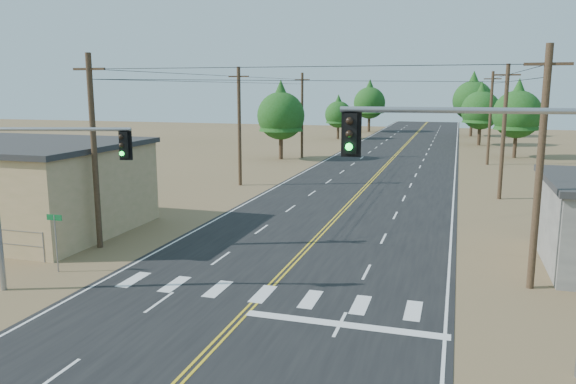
% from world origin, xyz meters
% --- Properties ---
extents(road, '(15.00, 200.00, 0.02)m').
position_xyz_m(road, '(0.00, 30.00, 0.01)').
color(road, black).
rests_on(road, ground).
extents(utility_pole_left_near, '(1.80, 0.30, 10.00)m').
position_xyz_m(utility_pole_left_near, '(-10.50, 12.00, 5.12)').
color(utility_pole_left_near, '#4C3826').
rests_on(utility_pole_left_near, ground).
extents(utility_pole_left_mid, '(1.80, 0.30, 10.00)m').
position_xyz_m(utility_pole_left_mid, '(-10.50, 32.00, 5.12)').
color(utility_pole_left_mid, '#4C3826').
rests_on(utility_pole_left_mid, ground).
extents(utility_pole_left_far, '(1.80, 0.30, 10.00)m').
position_xyz_m(utility_pole_left_far, '(-10.50, 52.00, 5.12)').
color(utility_pole_left_far, '#4C3826').
rests_on(utility_pole_left_far, ground).
extents(utility_pole_right_near, '(1.80, 0.30, 10.00)m').
position_xyz_m(utility_pole_right_near, '(10.50, 12.00, 5.12)').
color(utility_pole_right_near, '#4C3826').
rests_on(utility_pole_right_near, ground).
extents(utility_pole_right_mid, '(1.80, 0.30, 10.00)m').
position_xyz_m(utility_pole_right_mid, '(10.50, 32.00, 5.12)').
color(utility_pole_right_mid, '#4C3826').
rests_on(utility_pole_right_mid, ground).
extents(utility_pole_right_far, '(1.80, 0.30, 10.00)m').
position_xyz_m(utility_pole_right_far, '(10.50, 52.00, 5.12)').
color(utility_pole_right_far, '#4C3826').
rests_on(utility_pole_right_far, ground).
extents(signal_mast_left, '(5.58, 1.75, 6.86)m').
position_xyz_m(signal_mast_left, '(-8.92, 5.83, 4.65)').
color(signal_mast_left, gray).
rests_on(signal_mast_left, ground).
extents(signal_mast_right, '(7.23, 0.90, 7.88)m').
position_xyz_m(signal_mast_right, '(8.89, 4.25, 5.38)').
color(signal_mast_right, gray).
rests_on(signal_mast_right, ground).
extents(street_sign, '(0.80, 0.06, 2.68)m').
position_xyz_m(street_sign, '(-9.92, 8.00, 1.80)').
color(street_sign, gray).
rests_on(street_sign, ground).
extents(tree_left_near, '(5.52, 5.52, 9.20)m').
position_xyz_m(tree_left_near, '(-12.53, 50.09, 5.62)').
color(tree_left_near, '#3F2D1E').
rests_on(tree_left_near, ground).
extents(tree_left_mid, '(4.33, 4.33, 7.22)m').
position_xyz_m(tree_left_mid, '(-11.53, 77.91, 4.41)').
color(tree_left_mid, '#3F2D1E').
rests_on(tree_left_mid, ground).
extents(tree_left_far, '(5.93, 5.93, 9.88)m').
position_xyz_m(tree_left_far, '(-9.00, 94.37, 6.04)').
color(tree_left_far, '#3F2D1E').
rests_on(tree_left_far, ground).
extents(tree_right_near, '(5.65, 5.65, 9.41)m').
position_xyz_m(tree_right_near, '(13.86, 59.38, 5.76)').
color(tree_right_near, '#3F2D1E').
rests_on(tree_right_near, ground).
extents(tree_right_mid, '(5.51, 5.51, 9.18)m').
position_xyz_m(tree_right_mid, '(10.25, 73.75, 5.61)').
color(tree_right_mid, '#3F2D1E').
rests_on(tree_right_mid, ground).
extents(tree_right_far, '(6.66, 6.66, 11.11)m').
position_xyz_m(tree_right_far, '(9.39, 89.39, 6.80)').
color(tree_right_far, '#3F2D1E').
rests_on(tree_right_far, ground).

